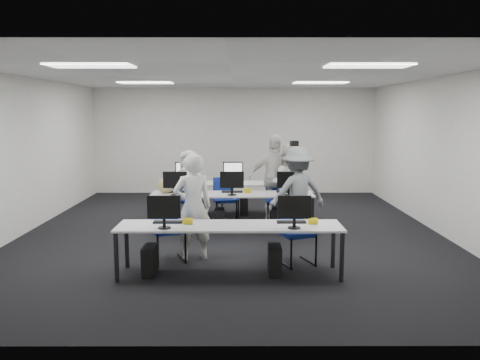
{
  "coord_description": "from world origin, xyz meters",
  "views": [
    {
      "loc": [
        0.13,
        -8.9,
        2.33
      ],
      "look_at": [
        0.16,
        0.19,
        1.0
      ],
      "focal_mm": 35.0,
      "sensor_mm": 36.0,
      "label": 1
    }
  ],
  "objects_px": {
    "desk_mid": "(232,196)",
    "chair_2": "(181,208)",
    "student_1": "(287,184)",
    "photographer": "(297,193)",
    "student_0": "(193,207)",
    "chair_3": "(225,208)",
    "chair_0": "(168,242)",
    "chair_1": "(296,245)",
    "chair_5": "(184,205)",
    "student_2": "(189,186)",
    "student_3": "(274,178)",
    "chair_4": "(277,210)",
    "desk_front": "(230,228)",
    "chair_6": "(226,207)",
    "chair_7": "(287,209)"
  },
  "relations": [
    {
      "from": "desk_mid",
      "to": "chair_2",
      "type": "xyz_separation_m",
      "value": [
        -1.11,
        0.67,
        -0.39
      ]
    },
    {
      "from": "student_1",
      "to": "photographer",
      "type": "relative_size",
      "value": 0.98
    },
    {
      "from": "student_0",
      "to": "chair_3",
      "type": "bearing_deg",
      "value": -118.11
    },
    {
      "from": "chair_0",
      "to": "chair_1",
      "type": "xyz_separation_m",
      "value": [
        2.0,
        -0.16,
        -0.01
      ]
    },
    {
      "from": "chair_5",
      "to": "student_1",
      "type": "relative_size",
      "value": 0.58
    },
    {
      "from": "student_2",
      "to": "student_3",
      "type": "distance_m",
      "value": 1.82
    },
    {
      "from": "chair_4",
      "to": "photographer",
      "type": "xyz_separation_m",
      "value": [
        0.29,
        -1.12,
        0.56
      ]
    },
    {
      "from": "desk_mid",
      "to": "student_0",
      "type": "distance_m",
      "value": 1.99
    },
    {
      "from": "chair_4",
      "to": "student_3",
      "type": "xyz_separation_m",
      "value": [
        -0.05,
        0.22,
        0.64
      ]
    },
    {
      "from": "desk_front",
      "to": "chair_2",
      "type": "distance_m",
      "value": 3.47
    },
    {
      "from": "desk_mid",
      "to": "student_3",
      "type": "bearing_deg",
      "value": 39.96
    },
    {
      "from": "desk_front",
      "to": "student_2",
      "type": "distance_m",
      "value": 3.47
    },
    {
      "from": "chair_0",
      "to": "chair_6",
      "type": "distance_m",
      "value": 2.94
    },
    {
      "from": "chair_1",
      "to": "student_3",
      "type": "xyz_separation_m",
      "value": [
        -0.14,
        2.85,
        0.63
      ]
    },
    {
      "from": "student_3",
      "to": "photographer",
      "type": "xyz_separation_m",
      "value": [
        0.33,
        -1.34,
        -0.08
      ]
    },
    {
      "from": "chair_5",
      "to": "student_3",
      "type": "distance_m",
      "value": 2.06
    },
    {
      "from": "photographer",
      "to": "chair_0",
      "type": "bearing_deg",
      "value": 14.97
    },
    {
      "from": "chair_4",
      "to": "chair_1",
      "type": "bearing_deg",
      "value": -89.02
    },
    {
      "from": "chair_1",
      "to": "desk_front",
      "type": "bearing_deg",
      "value": -175.36
    },
    {
      "from": "chair_4",
      "to": "photographer",
      "type": "distance_m",
      "value": 1.29
    },
    {
      "from": "chair_3",
      "to": "student_2",
      "type": "relative_size",
      "value": 0.61
    },
    {
      "from": "chair_0",
      "to": "chair_5",
      "type": "relative_size",
      "value": 1.01
    },
    {
      "from": "chair_0",
      "to": "chair_6",
      "type": "bearing_deg",
      "value": 52.07
    },
    {
      "from": "student_1",
      "to": "chair_2",
      "type": "bearing_deg",
      "value": 9.48
    },
    {
      "from": "desk_front",
      "to": "student_2",
      "type": "height_order",
      "value": "student_2"
    },
    {
      "from": "chair_3",
      "to": "chair_7",
      "type": "bearing_deg",
      "value": -7.18
    },
    {
      "from": "chair_1",
      "to": "student_1",
      "type": "relative_size",
      "value": 0.57
    },
    {
      "from": "chair_3",
      "to": "chair_5",
      "type": "bearing_deg",
      "value": 151.61
    },
    {
      "from": "chair_6",
      "to": "student_0",
      "type": "distance_m",
      "value": 2.85
    },
    {
      "from": "chair_5",
      "to": "chair_6",
      "type": "relative_size",
      "value": 1.08
    },
    {
      "from": "student_3",
      "to": "chair_5",
      "type": "bearing_deg",
      "value": 172.56
    },
    {
      "from": "desk_mid",
      "to": "student_1",
      "type": "distance_m",
      "value": 1.32
    },
    {
      "from": "chair_0",
      "to": "chair_2",
      "type": "relative_size",
      "value": 1.06
    },
    {
      "from": "chair_1",
      "to": "student_0",
      "type": "height_order",
      "value": "student_0"
    },
    {
      "from": "chair_2",
      "to": "student_1",
      "type": "relative_size",
      "value": 0.55
    },
    {
      "from": "chair_2",
      "to": "chair_3",
      "type": "bearing_deg",
      "value": 2.92
    },
    {
      "from": "desk_front",
      "to": "student_1",
      "type": "distance_m",
      "value": 3.42
    },
    {
      "from": "desk_mid",
      "to": "student_3",
      "type": "xyz_separation_m",
      "value": [
        0.88,
        0.74,
        0.25
      ]
    },
    {
      "from": "chair_7",
      "to": "chair_0",
      "type": "bearing_deg",
      "value": -136.1
    },
    {
      "from": "chair_2",
      "to": "chair_7",
      "type": "distance_m",
      "value": 2.27
    },
    {
      "from": "student_2",
      "to": "chair_0",
      "type": "bearing_deg",
      "value": -76.31
    },
    {
      "from": "chair_3",
      "to": "chair_1",
      "type": "bearing_deg",
      "value": -77.57
    },
    {
      "from": "chair_2",
      "to": "chair_4",
      "type": "xyz_separation_m",
      "value": [
        2.04,
        -0.15,
        -0.0
      ]
    },
    {
      "from": "student_0",
      "to": "student_3",
      "type": "bearing_deg",
      "value": -137.77
    },
    {
      "from": "student_3",
      "to": "chair_4",
      "type": "bearing_deg",
      "value": -79.18
    },
    {
      "from": "chair_0",
      "to": "chair_7",
      "type": "xyz_separation_m",
      "value": [
        2.14,
        2.68,
        -0.04
      ]
    },
    {
      "from": "student_1",
      "to": "student_2",
      "type": "bearing_deg",
      "value": 7.38
    },
    {
      "from": "desk_front",
      "to": "student_3",
      "type": "distance_m",
      "value": 3.46
    },
    {
      "from": "chair_1",
      "to": "student_2",
      "type": "height_order",
      "value": "student_2"
    },
    {
      "from": "chair_6",
      "to": "chair_7",
      "type": "distance_m",
      "value": 1.31
    }
  ]
}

